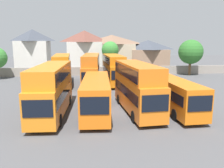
{
  "coord_description": "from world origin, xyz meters",
  "views": [
    {
      "loc": [
        -2.86,
        -22.52,
        7.2
      ],
      "look_at": [
        0.0,
        3.0,
        2.31
      ],
      "focal_mm": 36.4,
      "sensor_mm": 36.0,
      "label": 1
    }
  ],
  "objects_px": {
    "bus_2": "(96,93)",
    "house_terrace_right": "(112,52)",
    "bus_5": "(62,68)",
    "house_terrace_far_right": "(148,54)",
    "bus_4": "(172,92)",
    "bus_3": "(137,85)",
    "house_terrace_centre": "(85,50)",
    "bus_8": "(137,72)",
    "house_terrace_left": "(33,50)",
    "tree_behind_wall": "(110,50)",
    "tree_right_of_lot": "(191,52)",
    "bus_6": "(91,68)",
    "bus_7": "(114,68)",
    "bus_1": "(52,87)"
  },
  "relations": [
    {
      "from": "house_terrace_far_right",
      "to": "tree_right_of_lot",
      "type": "relative_size",
      "value": 1.33
    },
    {
      "from": "bus_1",
      "to": "bus_6",
      "type": "xyz_separation_m",
      "value": [
        4.18,
        15.73,
        0.03
      ]
    },
    {
      "from": "house_terrace_left",
      "to": "house_terrace_centre",
      "type": "relative_size",
      "value": 1.02
    },
    {
      "from": "bus_5",
      "to": "house_terrace_far_right",
      "type": "relative_size",
      "value": 1.1
    },
    {
      "from": "bus_5",
      "to": "house_terrace_far_right",
      "type": "xyz_separation_m",
      "value": [
        19.67,
        19.36,
        0.99
      ]
    },
    {
      "from": "bus_6",
      "to": "house_terrace_far_right",
      "type": "xyz_separation_m",
      "value": [
        14.89,
        19.11,
        0.99
      ]
    },
    {
      "from": "tree_right_of_lot",
      "to": "bus_4",
      "type": "bearing_deg",
      "value": -118.89
    },
    {
      "from": "tree_behind_wall",
      "to": "bus_4",
      "type": "bearing_deg",
      "value": -82.43
    },
    {
      "from": "bus_7",
      "to": "house_terrace_centre",
      "type": "height_order",
      "value": "house_terrace_centre"
    },
    {
      "from": "bus_8",
      "to": "tree_right_of_lot",
      "type": "bearing_deg",
      "value": 117.58
    },
    {
      "from": "bus_3",
      "to": "house_terrace_centre",
      "type": "height_order",
      "value": "house_terrace_centre"
    },
    {
      "from": "bus_2",
      "to": "tree_behind_wall",
      "type": "height_order",
      "value": "tree_behind_wall"
    },
    {
      "from": "bus_4",
      "to": "house_terrace_centre",
      "type": "xyz_separation_m",
      "value": [
        -9.3,
        34.14,
        3.05
      ]
    },
    {
      "from": "house_terrace_far_right",
      "to": "tree_right_of_lot",
      "type": "xyz_separation_m",
      "value": [
        6.12,
        -11.21,
        1.12
      ]
    },
    {
      "from": "bus_2",
      "to": "bus_8",
      "type": "distance_m",
      "value": 17.29
    },
    {
      "from": "bus_4",
      "to": "house_terrace_far_right",
      "type": "xyz_separation_m",
      "value": [
        6.73,
        34.5,
        1.89
      ]
    },
    {
      "from": "bus_5",
      "to": "tree_behind_wall",
      "type": "height_order",
      "value": "tree_behind_wall"
    },
    {
      "from": "bus_7",
      "to": "bus_1",
      "type": "bearing_deg",
      "value": -28.94
    },
    {
      "from": "bus_3",
      "to": "tree_right_of_lot",
      "type": "distance_m",
      "value": 28.99
    },
    {
      "from": "house_terrace_far_right",
      "to": "tree_right_of_lot",
      "type": "distance_m",
      "value": 12.82
    },
    {
      "from": "tree_behind_wall",
      "to": "tree_right_of_lot",
      "type": "distance_m",
      "value": 17.15
    },
    {
      "from": "house_terrace_right",
      "to": "house_terrace_far_right",
      "type": "xyz_separation_m",
      "value": [
        9.29,
        -0.22,
        -0.64
      ]
    },
    {
      "from": "bus_4",
      "to": "house_terrace_right",
      "type": "bearing_deg",
      "value": -177.87
    },
    {
      "from": "bus_2",
      "to": "tree_behind_wall",
      "type": "bearing_deg",
      "value": 174.84
    },
    {
      "from": "bus_1",
      "to": "bus_4",
      "type": "relative_size",
      "value": 0.96
    },
    {
      "from": "bus_3",
      "to": "house_terrace_left",
      "type": "height_order",
      "value": "house_terrace_left"
    },
    {
      "from": "bus_5",
      "to": "house_terrace_right",
      "type": "bearing_deg",
      "value": 148.85
    },
    {
      "from": "house_terrace_left",
      "to": "tree_behind_wall",
      "type": "height_order",
      "value": "house_terrace_left"
    },
    {
      "from": "bus_6",
      "to": "tree_behind_wall",
      "type": "distance_m",
      "value": 13.4
    },
    {
      "from": "bus_2",
      "to": "bus_4",
      "type": "xyz_separation_m",
      "value": [
        8.02,
        0.15,
        -0.11
      ]
    },
    {
      "from": "bus_1",
      "to": "bus_7",
      "type": "relative_size",
      "value": 1.05
    },
    {
      "from": "bus_4",
      "to": "bus_8",
      "type": "relative_size",
      "value": 1.07
    },
    {
      "from": "bus_5",
      "to": "bus_6",
      "type": "bearing_deg",
      "value": 89.71
    },
    {
      "from": "bus_6",
      "to": "bus_8",
      "type": "bearing_deg",
      "value": 93.78
    },
    {
      "from": "bus_5",
      "to": "house_terrace_left",
      "type": "relative_size",
      "value": 1.11
    },
    {
      "from": "bus_1",
      "to": "bus_8",
      "type": "distance_m",
      "value": 19.77
    },
    {
      "from": "bus_4",
      "to": "bus_7",
      "type": "relative_size",
      "value": 1.1
    },
    {
      "from": "house_terrace_centre",
      "to": "house_terrace_far_right",
      "type": "bearing_deg",
      "value": 1.31
    },
    {
      "from": "bus_2",
      "to": "bus_4",
      "type": "bearing_deg",
      "value": 94.72
    },
    {
      "from": "bus_4",
      "to": "tree_behind_wall",
      "type": "height_order",
      "value": "tree_behind_wall"
    },
    {
      "from": "bus_2",
      "to": "house_terrace_right",
      "type": "relative_size",
      "value": 1.0
    },
    {
      "from": "tree_right_of_lot",
      "to": "house_terrace_centre",
      "type": "bearing_deg",
      "value": 153.92
    },
    {
      "from": "bus_7",
      "to": "house_terrace_left",
      "type": "distance_m",
      "value": 25.14
    },
    {
      "from": "bus_2",
      "to": "bus_7",
      "type": "bearing_deg",
      "value": 170.41
    },
    {
      "from": "bus_8",
      "to": "bus_6",
      "type": "bearing_deg",
      "value": -94.11
    },
    {
      "from": "bus_1",
      "to": "house_terrace_far_right",
      "type": "distance_m",
      "value": 39.74
    },
    {
      "from": "bus_7",
      "to": "house_terrace_right",
      "type": "bearing_deg",
      "value": 172.73
    },
    {
      "from": "house_terrace_left",
      "to": "house_terrace_far_right",
      "type": "relative_size",
      "value": 1.0
    },
    {
      "from": "house_terrace_left",
      "to": "tree_behind_wall",
      "type": "xyz_separation_m",
      "value": [
        17.75,
        -5.71,
        0.14
      ]
    },
    {
      "from": "bus_1",
      "to": "bus_5",
      "type": "height_order",
      "value": "bus_5"
    }
  ]
}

